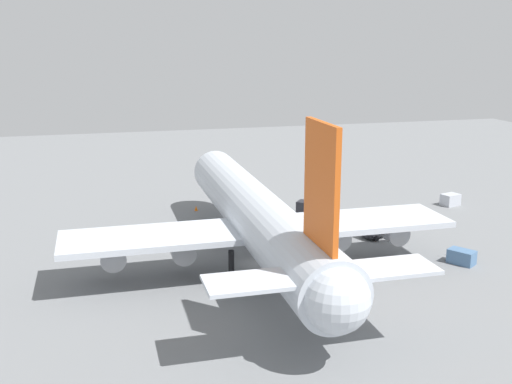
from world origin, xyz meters
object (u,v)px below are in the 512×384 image
object	(u,v)px
catering_truck	(379,229)
cargo_container_fore	(450,200)
safety_cone_nose	(196,208)
cargo_container_aft	(462,257)
cargo_airplane	(256,216)
pushback_tractor	(312,209)

from	to	relation	value
catering_truck	cargo_container_fore	size ratio (longest dim) A/B	1.67
cargo_container_fore	safety_cone_nose	bearing A→B (deg)	79.61
safety_cone_nose	cargo_container_aft	bearing A→B (deg)	-139.28
catering_truck	cargo_container_fore	world-z (taller)	catering_truck
cargo_airplane	pushback_tractor	xyz separation A→B (m)	(18.03, -13.84, -5.10)
cargo_airplane	catering_truck	world-z (taller)	cargo_airplane
cargo_container_fore	cargo_container_aft	bearing A→B (deg)	150.86
pushback_tractor	catering_truck	world-z (taller)	pushback_tractor
catering_truck	cargo_container_fore	xyz separation A→B (m)	(12.42, -19.12, -0.16)
cargo_airplane	safety_cone_nose	bearing A→B (deg)	6.97
cargo_airplane	cargo_container_fore	size ratio (longest dim) A/B	17.33
cargo_airplane	safety_cone_nose	world-z (taller)	cargo_airplane
catering_truck	safety_cone_nose	xyz separation A→B (m)	(20.10, 22.80, -0.73)
cargo_airplane	safety_cone_nose	size ratio (longest dim) A/B	72.70
catering_truck	pushback_tractor	bearing A→B (deg)	25.75
pushback_tractor	cargo_container_aft	xyz separation A→B (m)	(-24.42, -11.00, -0.30)
cargo_airplane	catering_truck	size ratio (longest dim) A/B	10.40
pushback_tractor	safety_cone_nose	distance (m)	18.91
cargo_airplane	cargo_container_aft	size ratio (longest dim) A/B	15.68
cargo_airplane	pushback_tractor	world-z (taller)	cargo_airplane
cargo_airplane	cargo_container_aft	xyz separation A→B (m)	(-6.39, -24.84, -5.40)
pushback_tractor	cargo_container_fore	distance (m)	24.88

